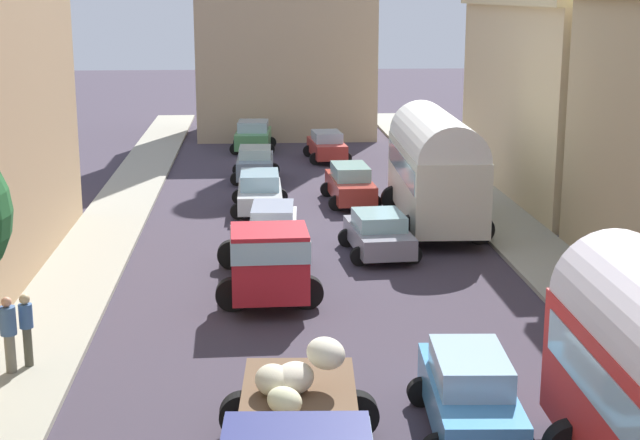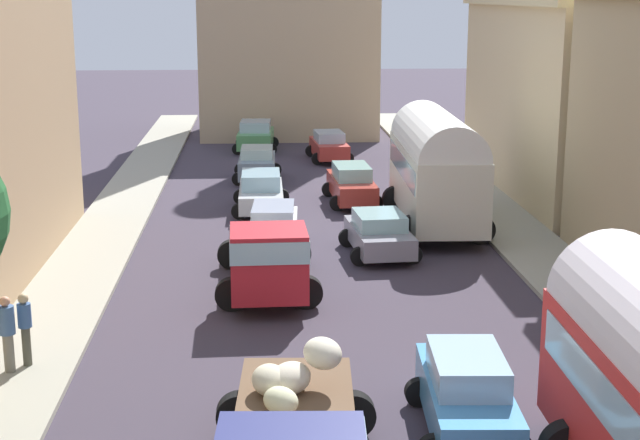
# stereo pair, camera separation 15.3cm
# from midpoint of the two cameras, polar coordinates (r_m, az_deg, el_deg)

# --- Properties ---
(ground_plane) EXTENTS (154.00, 154.00, 0.00)m
(ground_plane) POSITION_cam_midpoint_polar(r_m,az_deg,el_deg) (32.15, -0.56, -1.56)
(ground_plane) COLOR #3B333F
(sidewalk_left) EXTENTS (2.50, 70.00, 0.14)m
(sidewalk_left) POSITION_cam_midpoint_polar(r_m,az_deg,el_deg) (32.53, -13.42, -1.63)
(sidewalk_left) COLOR #9D9887
(sidewalk_left) RESTS_ON ground
(sidewalk_right) EXTENTS (2.50, 70.00, 0.14)m
(sidewalk_right) POSITION_cam_midpoint_polar(r_m,az_deg,el_deg) (33.35, 11.97, -1.18)
(sidewalk_right) COLOR #9D9C8B
(sidewalk_right) RESTS_ON ground
(building_right_3) EXTENTS (6.23, 14.91, 8.58)m
(building_right_3) POSITION_cam_midpoint_polar(r_m,az_deg,el_deg) (41.62, 14.61, 7.50)
(building_right_3) COLOR beige
(building_right_3) RESTS_ON ground
(distant_church) EXTENTS (10.45, 6.98, 19.84)m
(distant_church) POSITION_cam_midpoint_polar(r_m,az_deg,el_deg) (56.74, -2.19, 12.02)
(distant_church) COLOR tan
(distant_church) RESTS_ON ground
(parked_bus_1) EXTENTS (3.50, 8.13, 4.21)m
(parked_bus_1) POSITION_cam_midpoint_polar(r_m,az_deg,el_deg) (34.59, 6.80, 3.35)
(parked_bus_1) COLOR beige
(parked_bus_1) RESTS_ON ground
(cargo_truck_1) EXTENTS (3.01, 6.78, 2.28)m
(cargo_truck_1) POSITION_cam_midpoint_polar(r_m,az_deg,el_deg) (26.62, -3.35, -2.13)
(cargo_truck_1) COLOR #B21C26
(cargo_truck_1) RESTS_ON ground
(car_0) EXTENTS (2.27, 4.28, 1.57)m
(car_0) POSITION_cam_midpoint_polar(r_m,az_deg,el_deg) (31.27, -2.98, -0.51)
(car_0) COLOR silver
(car_0) RESTS_ON ground
(car_1) EXTENTS (2.29, 4.26, 1.54)m
(car_1) POSITION_cam_midpoint_polar(r_m,az_deg,el_deg) (37.19, -3.75, 1.70)
(car_1) COLOR silver
(car_1) RESTS_ON ground
(car_2) EXTENTS (2.27, 3.71, 1.54)m
(car_2) POSITION_cam_midpoint_polar(r_m,az_deg,el_deg) (43.35, -4.00, 3.39)
(car_2) COLOR slate
(car_2) RESTS_ON ground
(car_3) EXTENTS (2.54, 3.85, 1.65)m
(car_3) POSITION_cam_midpoint_polar(r_m,az_deg,el_deg) (51.59, -4.11, 5.05)
(car_3) COLOR #4A8F52
(car_3) RESTS_ON ground
(car_4) EXTENTS (2.27, 4.22, 1.65)m
(car_4) POSITION_cam_midpoint_polar(r_m,az_deg,el_deg) (18.76, 8.71, -10.29)
(car_4) COLOR #4690CA
(car_4) RESTS_ON ground
(car_5) EXTENTS (2.47, 3.86, 1.42)m
(car_5) POSITION_cam_midpoint_polar(r_m,az_deg,el_deg) (30.92, 3.40, -0.81)
(car_5) COLOR gray
(car_5) RESTS_ON ground
(car_6) EXTENTS (2.26, 4.42, 1.57)m
(car_6) POSITION_cam_midpoint_polar(r_m,az_deg,el_deg) (38.60, 1.71, 2.18)
(car_6) COLOR #AF352A
(car_6) RESTS_ON ground
(car_7) EXTENTS (2.33, 4.01, 1.49)m
(car_7) POSITION_cam_midpoint_polar(r_m,az_deg,el_deg) (48.59, 0.32, 4.48)
(car_7) COLOR #A82E28
(car_7) RESTS_ON ground
(pedestrian_0) EXTENTS (0.47, 0.47, 1.89)m
(pedestrian_0) POSITION_cam_midpoint_polar(r_m,az_deg,el_deg) (22.10, -18.37, -6.40)
(pedestrian_0) COLOR slate
(pedestrian_0) RESTS_ON ground
(pedestrian_1) EXTENTS (0.31, 0.31, 1.83)m
(pedestrian_1) POSITION_cam_midpoint_polar(r_m,az_deg,el_deg) (22.36, -17.39, -6.11)
(pedestrian_1) COLOR #4E4C3F
(pedestrian_1) RESTS_ON ground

